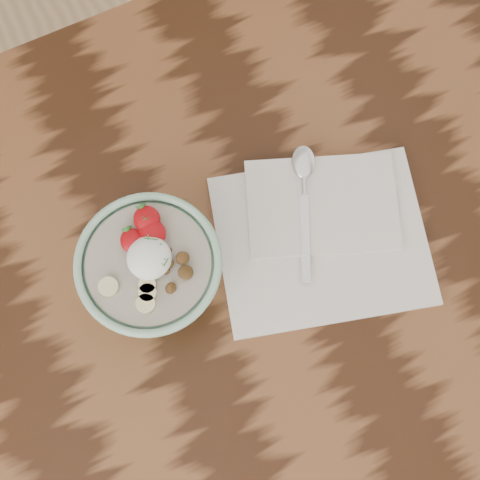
# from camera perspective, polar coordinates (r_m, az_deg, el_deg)

# --- Properties ---
(table) EXTENTS (1.60, 0.90, 0.75)m
(table) POSITION_cam_1_polar(r_m,az_deg,el_deg) (1.01, 5.14, -1.51)
(table) COLOR black
(table) RESTS_ON ground
(breakfast_bowl) EXTENTS (0.18, 0.18, 0.12)m
(breakfast_bowl) POSITION_cam_1_polar(r_m,az_deg,el_deg) (0.85, -7.54, -2.47)
(breakfast_bowl) COLOR #91C3A5
(breakfast_bowl) RESTS_ON table
(napkin) EXTENTS (0.33, 0.29, 0.02)m
(napkin) POSITION_cam_1_polar(r_m,az_deg,el_deg) (0.91, 6.99, 0.60)
(napkin) COLOR silver
(napkin) RESTS_ON table
(spoon) EXTENTS (0.10, 0.19, 0.01)m
(spoon) POSITION_cam_1_polar(r_m,az_deg,el_deg) (0.92, 5.48, 5.06)
(spoon) COLOR silver
(spoon) RESTS_ON napkin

